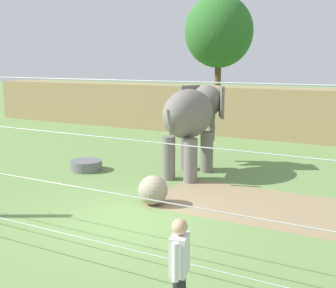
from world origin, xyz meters
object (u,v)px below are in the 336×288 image
object	(u,v)px
elephant	(192,117)
water_tub	(86,165)
enrichment_ball	(153,190)
zookeeper	(179,270)

from	to	relation	value
elephant	water_tub	size ratio (longest dim) A/B	3.59
enrichment_ball	water_tub	bearing A→B (deg)	152.31
elephant	zookeeper	bearing A→B (deg)	-65.80
zookeeper	water_tub	size ratio (longest dim) A/B	1.52
enrichment_ball	zookeeper	size ratio (longest dim) A/B	0.47
elephant	water_tub	distance (m)	4.07
enrichment_ball	water_tub	size ratio (longest dim) A/B	0.72
zookeeper	water_tub	distance (m)	9.65
enrichment_ball	zookeeper	bearing A→B (deg)	-55.80
elephant	water_tub	bearing A→B (deg)	-157.97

